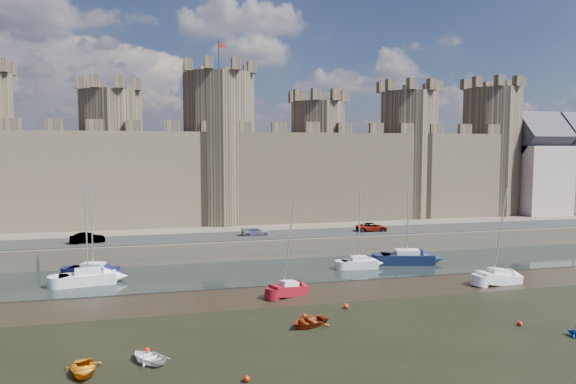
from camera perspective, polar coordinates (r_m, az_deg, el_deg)
name	(u,v)px	position (r m, az deg, el deg)	size (l,w,h in m)	color
ground	(268,360)	(35.80, -2.20, -18.17)	(160.00, 160.00, 0.00)	black
water_channel	(226,274)	(58.38, -6.91, -9.04)	(160.00, 12.00, 0.08)	black
quay	(202,220)	(93.42, -9.50, -3.10)	(160.00, 60.00, 2.50)	#4C443A
road	(217,237)	(67.61, -7.93, -4.98)	(160.00, 7.00, 0.10)	black
castle	(203,164)	(80.57, -9.44, 3.09)	(108.50, 11.00, 29.00)	#42382B
car_1	(87,238)	(67.10, -21.39, -4.80)	(1.42, 4.06, 1.34)	gray
car_2	(255,232)	(68.18, -3.64, -4.43)	(1.54, 3.78, 1.10)	gray
car_3	(372,227)	(72.40, 9.31, -3.89)	(2.04, 4.42, 1.23)	gray
sailboat_0	(88,277)	(57.23, -21.35, -8.84)	(5.75, 2.90, 10.29)	silver
sailboat_1	(93,271)	(59.88, -20.82, -8.21)	(5.55, 3.55, 10.37)	black
sailboat_2	(359,263)	(60.92, 7.89, -7.78)	(4.26, 1.81, 9.04)	silver
sailboat_3	(407,258)	(64.34, 13.10, -7.11)	(6.62, 3.85, 10.91)	#0E1733
sailboat_4	(289,288)	(49.81, 0.10, -10.67)	(4.12, 2.91, 8.98)	maroon
sailboat_5	(499,277)	(58.21, 22.37, -8.72)	(4.76, 2.16, 9.99)	white
dinghy_0	(84,369)	(35.95, -21.76, -17.83)	(2.30, 0.67, 3.22)	#C96D0B
dinghy_2	(148,357)	(36.58, -15.26, -17.30)	(2.11, 0.61, 2.96)	silver
dinghy_4	(309,322)	(41.76, 2.38, -14.23)	(2.43, 0.70, 3.40)	maroon
dinghy_5	(576,332)	(45.00, 29.39, -13.40)	(1.26, 0.77, 1.46)	navy
buoy_0	(147,351)	(37.92, -15.41, -16.64)	(0.43, 0.43, 0.43)	red
buoy_1	(304,316)	(43.57, 1.85, -13.62)	(0.41, 0.41, 0.41)	red
buoy_3	(346,306)	(46.29, 6.47, -12.51)	(0.45, 0.45, 0.45)	red
buoy_4	(247,379)	(32.87, -4.62, -19.98)	(0.40, 0.40, 0.40)	#BC2008
buoy_5	(520,323)	(45.76, 24.35, -13.15)	(0.39, 0.39, 0.39)	red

